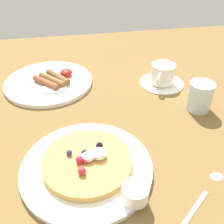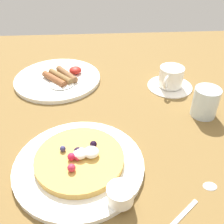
{
  "view_description": "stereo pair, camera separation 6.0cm",
  "coord_description": "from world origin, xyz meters",
  "px_view_note": "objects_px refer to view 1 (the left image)",
  "views": [
    {
      "loc": [
        -0.08,
        -0.51,
        0.43
      ],
      "look_at": [
        0.02,
        -0.0,
        0.04
      ],
      "focal_mm": 41.65,
      "sensor_mm": 36.0,
      "label": 1
    },
    {
      "loc": [
        -0.02,
        -0.52,
        0.43
      ],
      "look_at": [
        0.02,
        -0.0,
        0.04
      ],
      "focal_mm": 41.65,
      "sensor_mm": 36.0,
      "label": 2
    }
  ],
  "objects_px": {
    "pancake_plate": "(87,167)",
    "breakfast_plate": "(49,82)",
    "teaspoon": "(209,187)",
    "coffee_saucer": "(162,83)",
    "syrup_ramekin": "(135,193)",
    "water_glass": "(200,96)",
    "coffee_cup": "(163,73)"
  },
  "relations": [
    {
      "from": "pancake_plate",
      "to": "breakfast_plate",
      "type": "xyz_separation_m",
      "value": [
        -0.08,
        0.38,
        0.0
      ]
    },
    {
      "from": "pancake_plate",
      "to": "teaspoon",
      "type": "height_order",
      "value": "pancake_plate"
    },
    {
      "from": "coffee_saucer",
      "to": "teaspoon",
      "type": "relative_size",
      "value": 1.06
    },
    {
      "from": "pancake_plate",
      "to": "syrup_ramekin",
      "type": "distance_m",
      "value": 0.13
    },
    {
      "from": "breakfast_plate",
      "to": "water_glass",
      "type": "relative_size",
      "value": 3.44
    },
    {
      "from": "pancake_plate",
      "to": "water_glass",
      "type": "bearing_deg",
      "value": 26.87
    },
    {
      "from": "coffee_cup",
      "to": "water_glass",
      "type": "height_order",
      "value": "water_glass"
    },
    {
      "from": "coffee_saucer",
      "to": "syrup_ramekin",
      "type": "bearing_deg",
      "value": -115.41
    },
    {
      "from": "coffee_saucer",
      "to": "water_glass",
      "type": "height_order",
      "value": "water_glass"
    },
    {
      "from": "teaspoon",
      "to": "water_glass",
      "type": "distance_m",
      "value": 0.28
    },
    {
      "from": "pancake_plate",
      "to": "syrup_ramekin",
      "type": "xyz_separation_m",
      "value": [
        0.08,
        -0.1,
        0.02
      ]
    },
    {
      "from": "syrup_ramekin",
      "to": "coffee_saucer",
      "type": "xyz_separation_m",
      "value": [
        0.2,
        0.41,
        -0.03
      ]
    },
    {
      "from": "syrup_ramekin",
      "to": "breakfast_plate",
      "type": "distance_m",
      "value": 0.5
    },
    {
      "from": "pancake_plate",
      "to": "water_glass",
      "type": "relative_size",
      "value": 3.44
    },
    {
      "from": "pancake_plate",
      "to": "coffee_saucer",
      "type": "relative_size",
      "value": 1.98
    },
    {
      "from": "syrup_ramekin",
      "to": "water_glass",
      "type": "bearing_deg",
      "value": 46.45
    },
    {
      "from": "coffee_cup",
      "to": "teaspoon",
      "type": "xyz_separation_m",
      "value": [
        -0.04,
        -0.41,
        -0.04
      ]
    },
    {
      "from": "coffee_cup",
      "to": "water_glass",
      "type": "xyz_separation_m",
      "value": [
        0.05,
        -0.15,
        0.0
      ]
    },
    {
      "from": "coffee_saucer",
      "to": "water_glass",
      "type": "relative_size",
      "value": 1.74
    },
    {
      "from": "water_glass",
      "to": "syrup_ramekin",
      "type": "bearing_deg",
      "value": -133.55
    },
    {
      "from": "syrup_ramekin",
      "to": "breakfast_plate",
      "type": "xyz_separation_m",
      "value": [
        -0.16,
        0.47,
        -0.02
      ]
    },
    {
      "from": "breakfast_plate",
      "to": "water_glass",
      "type": "distance_m",
      "value": 0.46
    },
    {
      "from": "syrup_ramekin",
      "to": "teaspoon",
      "type": "height_order",
      "value": "syrup_ramekin"
    },
    {
      "from": "coffee_saucer",
      "to": "teaspoon",
      "type": "bearing_deg",
      "value": -95.89
    },
    {
      "from": "breakfast_plate",
      "to": "coffee_cup",
      "type": "height_order",
      "value": "coffee_cup"
    },
    {
      "from": "pancake_plate",
      "to": "coffee_cup",
      "type": "height_order",
      "value": "coffee_cup"
    },
    {
      "from": "pancake_plate",
      "to": "coffee_cup",
      "type": "bearing_deg",
      "value": 48.95
    },
    {
      "from": "teaspoon",
      "to": "water_glass",
      "type": "bearing_deg",
      "value": 69.63
    },
    {
      "from": "coffee_cup",
      "to": "water_glass",
      "type": "relative_size",
      "value": 1.21
    },
    {
      "from": "breakfast_plate",
      "to": "pancake_plate",
      "type": "bearing_deg",
      "value": -77.46
    },
    {
      "from": "pancake_plate",
      "to": "teaspoon",
      "type": "bearing_deg",
      "value": -21.44
    },
    {
      "from": "pancake_plate",
      "to": "water_glass",
      "type": "distance_m",
      "value": 0.37
    }
  ]
}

